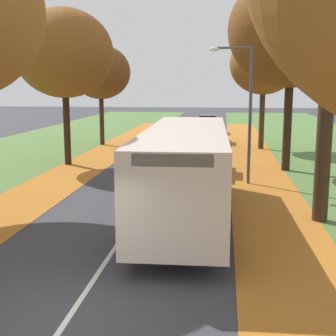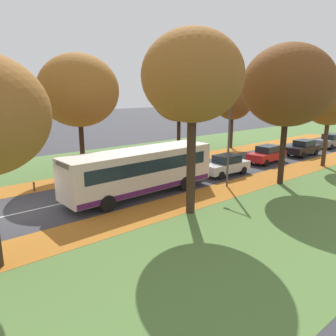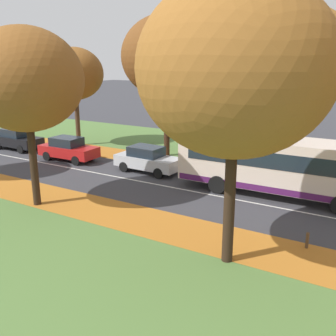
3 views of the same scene
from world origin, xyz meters
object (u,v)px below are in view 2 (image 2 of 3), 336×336
bollard_second (34,187)px  car_black_third_in_line (303,148)px  car_grey_fourth_in_line (331,141)px  tree_left_near (79,91)px  tree_left_mid (179,97)px  car_red_following (267,154)px  car_silver_lead (226,165)px  tree_right_near (193,77)px  tree_right_mid (288,86)px  streetlamp_right (225,134)px  tree_left_far (233,103)px  bus (140,170)px  bollard_third (70,180)px  tree_right_far (330,102)px

bollard_second → car_black_third_in_line: 26.08m
car_black_third_in_line → car_grey_fourth_in_line: (-0.35, 7.01, 0.00)m
tree_left_near → car_grey_fourth_in_line: 29.33m
tree_left_mid → car_red_following: size_ratio=1.96×
tree_left_mid → car_grey_fourth_in_line: bearing=68.1°
tree_left_near → car_silver_lead: 12.99m
car_silver_lead → car_grey_fourth_in_line: bearing=91.1°
car_black_third_in_line → bollard_second: bearing=-101.9°
bollard_second → car_grey_fourth_in_line: bearing=81.2°
tree_right_near → bollard_second: 13.08m
tree_right_mid → car_silver_lead: tree_right_mid is taller
tree_left_near → tree_left_mid: size_ratio=1.13×
tree_left_mid → car_silver_lead: (7.46, -1.54, -5.15)m
car_silver_lead → car_grey_fourth_in_line: 19.18m
tree_left_mid → car_black_third_in_line: (7.45, 10.62, -5.15)m
streetlamp_right → car_red_following: (-2.25, 8.68, -2.92)m
tree_left_far → streetlamp_right: (9.57, -12.37, -1.44)m
tree_right_mid → car_silver_lead: bearing=-164.8°
tree_left_near → streetlamp_right: size_ratio=1.58×
tree_left_near → tree_right_near: (12.01, 0.71, 0.74)m
tree_left_near → tree_left_far: tree_left_near is taller
car_grey_fourth_in_line → tree_right_near: bearing=-80.5°
bollard_second → car_silver_lead: (5.38, 13.35, 0.50)m
tree_right_mid → car_grey_fourth_in_line: (-4.58, 18.03, -6.16)m
tree_left_far → bus: bearing=-67.4°
tree_left_mid → bollard_third: bearing=-80.6°
bollard_second → bollard_third: 2.54m
tree_right_mid → bus: tree_right_mid is taller
tree_left_near → car_red_following: tree_left_near is taller
tree_right_far → bollard_third: (-8.99, -19.94, -5.35)m
car_red_following → tree_left_far: bearing=153.2°
car_red_following → tree_right_near: bearing=-72.0°
tree_right_far → car_silver_lead: size_ratio=1.81×
tree_right_far → car_red_following: size_ratio=1.81×
streetlamp_right → car_red_following: bearing=104.5°
tree_right_far → car_silver_lead: 10.93m
bus → car_black_third_in_line: 20.40m
tree_left_mid → bus: (7.29, -9.76, -4.26)m
bollard_third → bus: (5.26, 2.59, 1.39)m
bollard_second → car_grey_fourth_in_line: 32.92m
tree_right_near → tree_right_far: bearing=92.1°
tree_left_near → car_black_third_in_line: (7.82, 20.74, -5.81)m
car_silver_lead → car_red_following: (-0.43, 6.33, 0.00)m
car_red_following → car_grey_fourth_in_line: same height
tree_right_far → bus: bearing=-102.1°
bollard_second → streetlamp_right: bearing=56.8°
car_silver_lead → car_black_third_in_line: (-0.01, 12.16, 0.00)m
car_black_third_in_line → car_silver_lead: bearing=-90.0°
tree_left_mid → bollard_second: tree_left_mid is taller
bollard_second → streetlamp_right: (7.21, 11.00, 3.42)m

